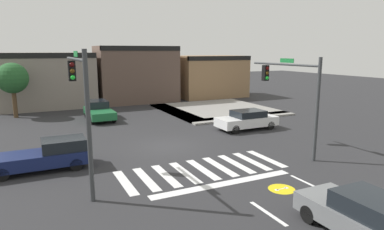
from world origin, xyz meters
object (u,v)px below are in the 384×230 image
Objects in this scene: car_navy at (46,155)px; car_gray at (366,217)px; car_green at (99,110)px; traffic_signal_southeast at (291,86)px; roadside_tree at (12,79)px; traffic_signal_southwest at (80,92)px; car_white at (247,120)px.

car_gray is at bearing 127.68° from car_navy.
car_green is 1.09× the size of car_gray.
traffic_signal_southeast is 1.17× the size of roadside_tree.
car_gray is at bearing -139.77° from traffic_signal_southwest.
traffic_signal_southwest is 1.22× the size of roadside_tree.
roadside_tree reaches higher than car_white.
car_gray reaches higher than car_white.
traffic_signal_southeast is at bearing 168.29° from car_navy.
car_white is at bearing -20.99° from car_gray.
traffic_signal_southwest is 1.25× the size of car_navy.
car_white is at bearing -38.69° from roadside_tree.
car_green is at bearing 29.84° from traffic_signal_southeast.
car_white is 0.97× the size of car_navy.
car_white is 14.00m from car_navy.
car_green is 0.96× the size of roadside_tree.
traffic_signal_southeast is 22.90m from roadside_tree.
roadside_tree is (-3.10, 17.85, -0.64)m from traffic_signal_southwest.
car_navy is at bearing 28.36° from traffic_signal_southwest.
car_navy is (-13.69, -2.91, -0.00)m from car_white.
car_white is (9.07, -8.48, -0.04)m from car_green.
car_white is (12.28, 5.53, -3.28)m from traffic_signal_southwest.
car_white is at bearing -10.55° from traffic_signal_southeast.
traffic_signal_southeast is at bearing -100.55° from car_white.
car_gray is 0.88× the size of roadside_tree.
car_white is (1.03, 5.53, -3.00)m from traffic_signal_southeast.
traffic_signal_southwest is 14.74m from car_green.
car_green is at bearing -31.28° from roadside_tree.
traffic_signal_southeast reaches higher than car_white.
car_gray reaches higher than car_navy.
car_navy is (-12.66, 2.63, -3.01)m from traffic_signal_southeast.
car_gray is 0.92× the size of car_white.
traffic_signal_southeast is 1.23× the size of car_green.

